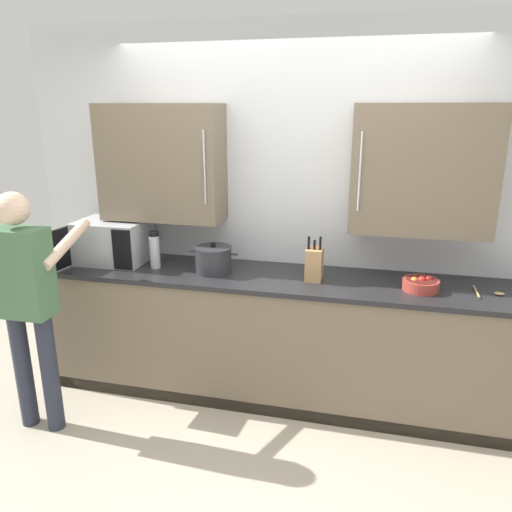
{
  "coord_description": "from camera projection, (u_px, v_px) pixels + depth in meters",
  "views": [
    {
      "loc": [
        0.61,
        -2.35,
        2.07
      ],
      "look_at": [
        -0.15,
        0.78,
        1.08
      ],
      "focal_mm": 34.44,
      "sensor_mm": 36.0,
      "label": 1
    }
  ],
  "objects": [
    {
      "name": "counter_unit",
      "position": [
        278.0,
        337.0,
        3.56
      ],
      "size": [
        3.41,
        0.65,
        0.93
      ],
      "color": "#756651",
      "rests_on": "ground_plane"
    },
    {
      "name": "microwave_oven",
      "position": [
        109.0,
        241.0,
        3.7
      ],
      "size": [
        0.56,
        0.75,
        0.32
      ],
      "color": "#B7BABF",
      "rests_on": "counter_unit"
    },
    {
      "name": "stock_pot",
      "position": [
        213.0,
        259.0,
        3.48
      ],
      "size": [
        0.36,
        0.26,
        0.22
      ],
      "color": "#2D2D33",
      "rests_on": "counter_unit"
    },
    {
      "name": "wooden_spoon",
      "position": [
        489.0,
        293.0,
        3.09
      ],
      "size": [
        0.17,
        0.21,
        0.02
      ],
      "color": "tan",
      "rests_on": "counter_unit"
    },
    {
      "name": "ground_plane",
      "position": [
        250.0,
        468.0,
        2.93
      ],
      "size": [
        9.59,
        9.59,
        0.0
      ],
      "primitive_type": "plane",
      "color": "#B7AD99"
    },
    {
      "name": "person_figure",
      "position": [
        26.0,
        294.0,
        3.06
      ],
      "size": [
        0.44,
        0.57,
        1.59
      ],
      "color": "#282D3D",
      "rests_on": "ground_plane"
    },
    {
      "name": "thermos_flask",
      "position": [
        155.0,
        250.0,
        3.56
      ],
      "size": [
        0.08,
        0.08,
        0.27
      ],
      "color": "#B7BABF",
      "rests_on": "counter_unit"
    },
    {
      "name": "fruit_bowl",
      "position": [
        421.0,
        284.0,
        3.15
      ],
      "size": [
        0.23,
        0.23,
        0.1
      ],
      "color": "#AD3D33",
      "rests_on": "counter_unit"
    },
    {
      "name": "back_wall_tiled",
      "position": [
        287.0,
        198.0,
        3.56
      ],
      "size": [
        3.98,
        0.44,
        2.65
      ],
      "color": "silver",
      "rests_on": "ground_plane"
    },
    {
      "name": "knife_block",
      "position": [
        314.0,
        264.0,
        3.32
      ],
      "size": [
        0.11,
        0.15,
        0.31
      ],
      "color": "tan",
      "rests_on": "counter_unit"
    }
  ]
}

